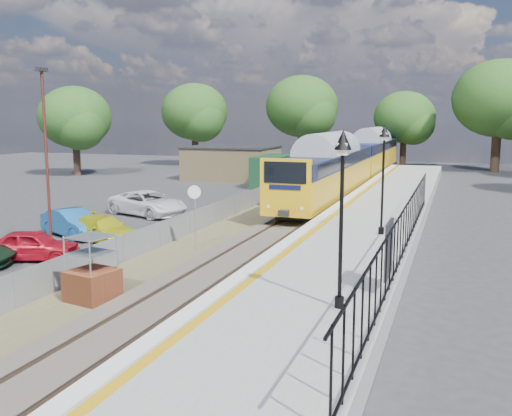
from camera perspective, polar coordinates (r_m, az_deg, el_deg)
The scene contains 18 objects.
ground at distance 20.73m, azimuth -4.70°, elevation -7.22°, with size 120.00×120.00×0.00m, color #2D2D30.
track_bed at distance 29.69m, azimuth 2.12°, elevation -2.05°, with size 5.90×80.00×0.29m.
platform at distance 26.98m, azimuth 10.57°, elevation -2.55°, with size 5.00×70.00×0.90m, color gray.
platform_edge at distance 27.27m, azimuth 6.32°, elevation -1.35°, with size 0.90×70.00×0.01m.
victorian_lamp_south at distance 14.47m, azimuth 8.62°, elevation 3.01°, with size 0.44×0.44×4.60m.
victorian_lamp_north at distance 24.36m, azimuth 12.66°, elevation 5.30°, with size 0.44×0.44×4.60m.
palisade_fence at distance 20.82m, azimuth 14.57°, elevation -2.22°, with size 0.12×26.00×2.00m.
wire_fence at distance 33.00m, azimuth -2.85°, elevation -0.03°, with size 0.06×52.00×1.20m.
outbuilding at distance 53.09m, azimuth -1.68°, elevation 4.41°, with size 10.80×10.10×3.12m.
tree_line at distance 60.53m, azimuth 13.22°, elevation 9.56°, with size 56.80×43.80×11.88m.
train at distance 48.90m, azimuth 9.82°, elevation 4.85°, with size 2.82×40.83×3.51m.
brick_plinth at distance 18.80m, azimuth -16.10°, elevation -5.97°, with size 1.58×1.58×2.17m.
speed_sign at distance 24.97m, azimuth -6.15°, elevation 0.18°, with size 0.56×0.21×2.89m.
carpark_lamp at distance 24.57m, azimuth -20.24°, elevation 5.16°, with size 0.25×0.50×7.74m.
car_red at distance 25.10m, azimuth -21.43°, elevation -3.48°, with size 1.48×3.68×1.25m, color #AC0F1F.
car_blue at distance 29.43m, azimuth -17.85°, elevation -1.43°, with size 1.42×4.08×1.35m, color #185392.
car_yellow at distance 27.78m, azimuth -15.00°, elevation -2.04°, with size 1.69×4.16×1.21m, color gold.
car_white at distance 34.63m, azimuth -10.76°, elevation 0.46°, with size 2.42×5.25×1.46m, color white.
Camera 1 is at (8.21, -18.14, 5.79)m, focal length 40.00 mm.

